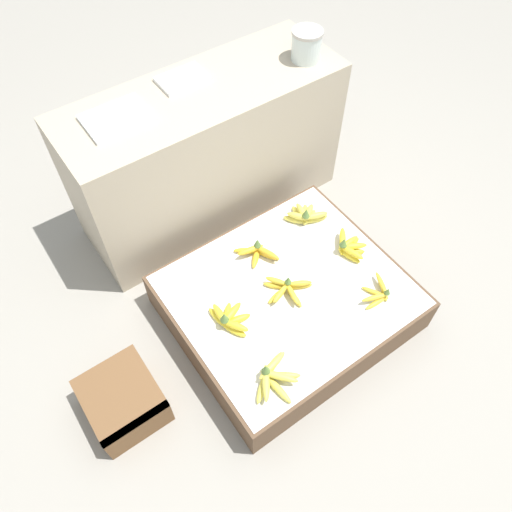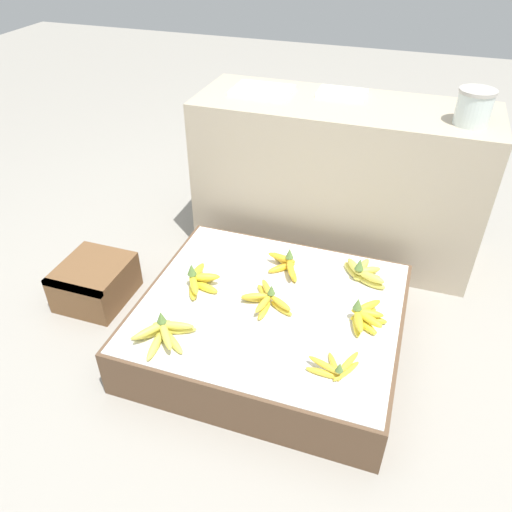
{
  "view_description": "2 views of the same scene",
  "coord_description": "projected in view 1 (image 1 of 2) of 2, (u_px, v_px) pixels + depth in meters",
  "views": [
    {
      "loc": [
        -0.81,
        -0.9,
        2.12
      ],
      "look_at": [
        -0.08,
        0.14,
        0.38
      ],
      "focal_mm": 35.0,
      "sensor_mm": 36.0,
      "label": 1
    },
    {
      "loc": [
        0.42,
        -1.41,
        1.53
      ],
      "look_at": [
        -0.08,
        0.07,
        0.39
      ],
      "focal_mm": 35.0,
      "sensor_mm": 36.0,
      "label": 2
    }
  ],
  "objects": [
    {
      "name": "banana_bunch_back_midright",
      "position": [
        306.0,
        215.0,
        2.47
      ],
      "size": [
        0.2,
        0.17,
        0.11
      ],
      "color": "#DBCC4C",
      "rests_on": "display_platform"
    },
    {
      "name": "foam_tray_dark",
      "position": [
        117.0,
        118.0,
        2.1
      ],
      "size": [
        0.28,
        0.21,
        0.02
      ],
      "color": "white",
      "rests_on": "back_vendor_table"
    },
    {
      "name": "banana_bunch_middle_left",
      "position": [
        229.0,
        319.0,
        2.12
      ],
      "size": [
        0.15,
        0.21,
        0.11
      ],
      "color": "yellow",
      "rests_on": "display_platform"
    },
    {
      "name": "banana_bunch_back_midleft",
      "position": [
        258.0,
        252.0,
        2.34
      ],
      "size": [
        0.17,
        0.19,
        0.1
      ],
      "color": "gold",
      "rests_on": "display_platform"
    },
    {
      "name": "banana_bunch_front_midright",
      "position": [
        379.0,
        293.0,
        2.21
      ],
      "size": [
        0.18,
        0.14,
        0.08
      ],
      "color": "gold",
      "rests_on": "display_platform"
    },
    {
      "name": "foam_tray_white",
      "position": [
        182.0,
        79.0,
        2.26
      ],
      "size": [
        0.22,
        0.15,
        0.02
      ],
      "color": "white",
      "rests_on": "back_vendor_table"
    },
    {
      "name": "wooden_crate",
      "position": [
        123.0,
        401.0,
        2.07
      ],
      "size": [
        0.29,
        0.32,
        0.18
      ],
      "color": "brown",
      "rests_on": "ground_plane"
    },
    {
      "name": "banana_bunch_front_left",
      "position": [
        273.0,
        377.0,
        1.98
      ],
      "size": [
        0.23,
        0.21,
        0.11
      ],
      "color": "#DBCC4C",
      "rests_on": "display_platform"
    },
    {
      "name": "banana_bunch_middle_midleft",
      "position": [
        287.0,
        289.0,
        2.22
      ],
      "size": [
        0.23,
        0.21,
        0.09
      ],
      "color": "gold",
      "rests_on": "display_platform"
    },
    {
      "name": "glass_jar",
      "position": [
        306.0,
        45.0,
        2.31
      ],
      "size": [
        0.15,
        0.15,
        0.14
      ],
      "color": "silver",
      "rests_on": "back_vendor_table"
    },
    {
      "name": "banana_bunch_middle_midright",
      "position": [
        348.0,
        247.0,
        2.35
      ],
      "size": [
        0.15,
        0.21,
        0.11
      ],
      "color": "yellow",
      "rests_on": "display_platform"
    },
    {
      "name": "display_platform",
      "position": [
        287.0,
        302.0,
        2.34
      ],
      "size": [
        1.02,
        0.89,
        0.21
      ],
      "color": "brown",
      "rests_on": "ground_plane"
    },
    {
      "name": "ground_plane",
      "position": [
        286.0,
        313.0,
        2.42
      ],
      "size": [
        10.0,
        10.0,
        0.0
      ],
      "primitive_type": "plane",
      "color": "gray"
    },
    {
      "name": "back_vendor_table",
      "position": [
        208.0,
        154.0,
        2.53
      ],
      "size": [
        1.37,
        0.49,
        0.76
      ],
      "color": "tan",
      "rests_on": "ground_plane"
    }
  ]
}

